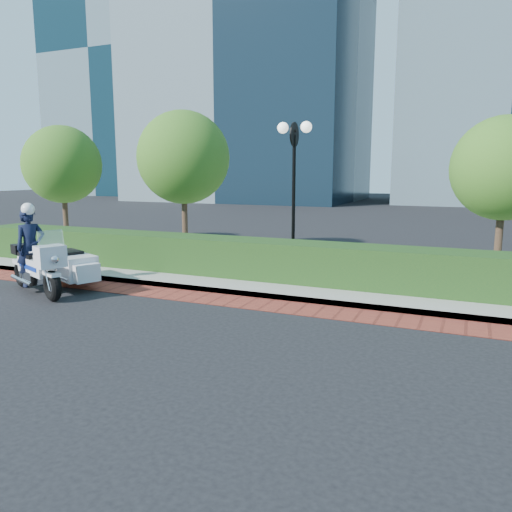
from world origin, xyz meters
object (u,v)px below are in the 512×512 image
at_px(lamppost, 294,172).
at_px(tree_b, 183,158).
at_px(tree_a, 62,165).
at_px(tree_c, 504,168).
at_px(police_motorcycle, 50,261).

relative_size(lamppost, tree_b, 0.86).
xyz_separation_m(tree_a, tree_c, (15.50, -0.00, -0.18)).
bearing_deg(police_motorcycle, tree_a, 154.50).
height_order(tree_b, police_motorcycle, tree_b).
bearing_deg(tree_a, police_motorcycle, -48.73).
xyz_separation_m(lamppost, tree_b, (-4.50, 1.30, 0.48)).
distance_m(tree_b, police_motorcycle, 6.47).
bearing_deg(police_motorcycle, tree_c, 52.83).
distance_m(lamppost, tree_a, 10.09).
bearing_deg(tree_b, lamppost, -16.11).
distance_m(tree_a, tree_c, 15.50).
height_order(tree_b, tree_c, tree_b).
relative_size(tree_a, tree_c, 1.06).
bearing_deg(tree_a, tree_c, -0.00).
bearing_deg(police_motorcycle, lamppost, 66.62).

